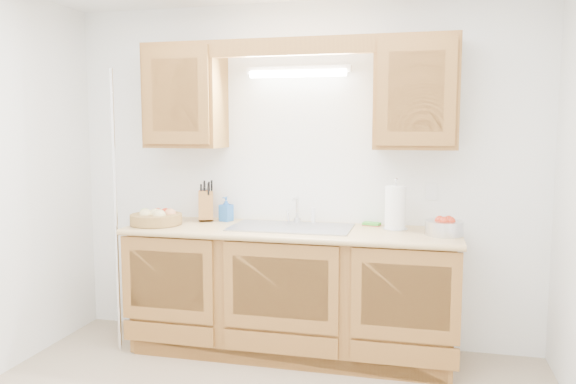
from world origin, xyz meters
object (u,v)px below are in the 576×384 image
(paper_towel, at_px, (395,208))
(knife_block, at_px, (206,206))
(apple_bowl, at_px, (444,227))
(fruit_basket, at_px, (156,218))

(paper_towel, bearing_deg, knife_block, 177.20)
(knife_block, xyz_separation_m, apple_bowl, (1.73, -0.19, -0.06))
(fruit_basket, distance_m, apple_bowl, 2.01)
(knife_block, xyz_separation_m, paper_towel, (1.41, -0.07, 0.04))
(knife_block, height_order, apple_bowl, knife_block)
(paper_towel, relative_size, apple_bowl, 1.42)
(apple_bowl, bearing_deg, paper_towel, 159.10)
(fruit_basket, bearing_deg, apple_bowl, 1.70)
(fruit_basket, xyz_separation_m, apple_bowl, (2.01, 0.06, 0.00))
(knife_block, height_order, paper_towel, paper_towel)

